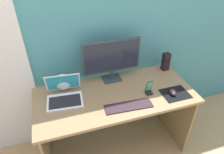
{
  "coord_description": "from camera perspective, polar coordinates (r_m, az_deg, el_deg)",
  "views": [
    {
      "loc": [
        -0.47,
        -1.36,
        1.96
      ],
      "look_at": [
        -0.04,
        -0.02,
        0.97
      ],
      "focal_mm": 32.67,
      "sensor_mm": 36.0,
      "label": 1
    }
  ],
  "objects": [
    {
      "name": "phone_in_dock",
      "position": [
        1.89,
        10.31,
        -3.37
      ],
      "size": [
        0.06,
        0.05,
        0.14
      ],
      "color": "black",
      "rests_on": "desk"
    },
    {
      "name": "laptop",
      "position": [
        1.85,
        -13.2,
        -4.89
      ],
      "size": [
        0.33,
        0.31,
        0.21
      ],
      "color": "white",
      "rests_on": "desk"
    },
    {
      "name": "speaker_right",
      "position": [
        2.24,
        14.81,
        4.18
      ],
      "size": [
        0.07,
        0.07,
        0.19
      ],
      "color": "black",
      "rests_on": "desk"
    },
    {
      "name": "desk",
      "position": [
        1.98,
        0.85,
        -8.34
      ],
      "size": [
        1.46,
        0.65,
        0.76
      ],
      "color": "#90704C",
      "rests_on": "ground_plane"
    },
    {
      "name": "wall_back",
      "position": [
        1.96,
        -2.86,
        13.78
      ],
      "size": [
        6.0,
        0.04,
        2.5
      ],
      "primitive_type": "cube",
      "color": "teal",
      "rests_on": "ground_plane"
    },
    {
      "name": "keyboard_external",
      "position": [
        1.76,
        4.65,
        -8.11
      ],
      "size": [
        0.42,
        0.14,
        0.01
      ],
      "primitive_type": "cube",
      "rotation": [
        0.0,
        0.0,
        -0.07
      ],
      "color": "#2B1B22",
      "rests_on": "desk"
    },
    {
      "name": "mousepad",
      "position": [
        1.97,
        17.28,
        -4.47
      ],
      "size": [
        0.25,
        0.2,
        0.0
      ],
      "primitive_type": "cube",
      "color": "black",
      "rests_on": "desk"
    },
    {
      "name": "monitor",
      "position": [
        1.93,
        -0.07,
        5.2
      ],
      "size": [
        0.56,
        0.14,
        0.43
      ],
      "color": "#2C393C",
      "rests_on": "desk"
    },
    {
      "name": "mouse",
      "position": [
        1.95,
        16.65,
        -4.1
      ],
      "size": [
        0.08,
        0.11,
        0.04
      ],
      "primitive_type": "ellipsoid",
      "rotation": [
        0.0,
        0.0,
        -0.2
      ],
      "color": "black",
      "rests_on": "mousepad"
    },
    {
      "name": "ground_plane",
      "position": [
        2.43,
        0.73,
        -18.66
      ],
      "size": [
        8.0,
        8.0,
        0.0
      ],
      "primitive_type": "plane",
      "color": "tan"
    },
    {
      "name": "fishbowl",
      "position": [
        1.95,
        -13.52,
        -1.4
      ],
      "size": [
        0.16,
        0.16,
        0.16
      ],
      "primitive_type": "sphere",
      "color": "silver",
      "rests_on": "desk"
    }
  ]
}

